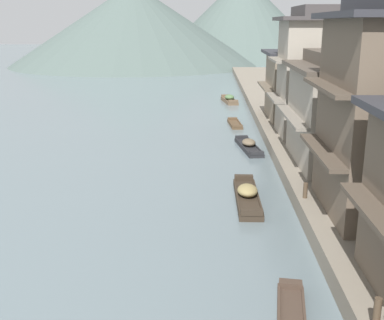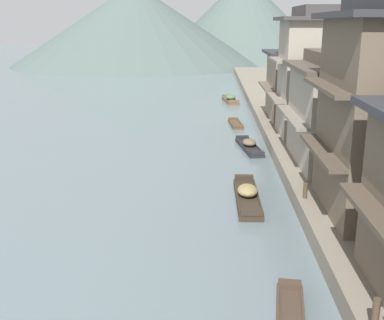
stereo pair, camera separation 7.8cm
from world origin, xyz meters
The scene contains 11 objects.
boat_moored_nearest centered at (5.53, 18.52, 0.29)m, with size 1.13×5.29×0.83m.
boat_moored_second centered at (5.81, 36.90, 0.12)m, with size 1.22×3.72×0.36m.
boat_moored_third centered at (5.81, 49.43, 0.32)m, with size 1.84×4.52×0.86m.
boat_midriver_drifting centered at (6.37, 28.80, 0.24)m, with size 1.73×5.03×0.72m.
house_waterfront_narrow centered at (10.62, 22.97, 3.79)m, with size 5.28×8.11×6.14m.
house_waterfront_far centered at (10.70, 30.08, 5.11)m, with size 5.45×5.53×8.74m.
house_waterfront_end centered at (11.50, 36.50, 3.79)m, with size 7.03×7.08×6.14m.
mooring_post_dock_near centered at (8.00, 7.19, 1.23)m, with size 0.20×0.20×0.88m, color #473828.
mooring_post_dock_mid centered at (8.00, 16.95, 1.15)m, with size 0.20×0.20×0.71m, color #473828.
hill_far_west centered at (-12.20, 99.66, 8.12)m, with size 51.11×51.11×16.23m, color #4C5B56.
hill_far_centre centered at (11.21, 116.78, 9.72)m, with size 41.65×41.65×19.44m, color #4C5B56.
Camera 1 is at (3.66, -3.88, 8.41)m, focal length 45.35 mm.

